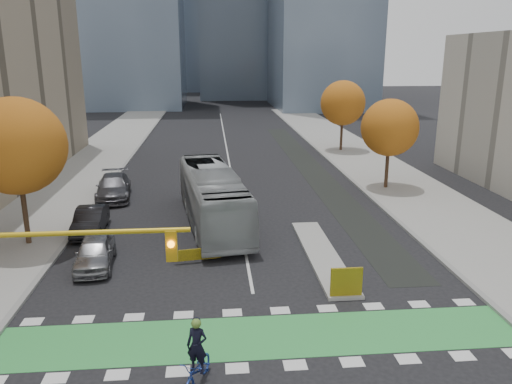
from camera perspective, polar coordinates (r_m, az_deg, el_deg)
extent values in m
plane|color=black|center=(18.41, 1.04, -18.64)|extent=(300.00, 300.00, 0.00)
cube|color=gray|center=(38.47, -22.83, -1.21)|extent=(7.00, 120.00, 0.15)
cube|color=gray|center=(39.64, 17.57, -0.24)|extent=(7.00, 120.00, 0.15)
cube|color=gray|center=(37.55, -17.74, -1.11)|extent=(0.30, 120.00, 0.16)
cube|color=gray|center=(38.43, 12.74, -0.37)|extent=(0.30, 120.00, 0.16)
cube|color=green|center=(19.66, 0.55, -16.18)|extent=(20.00, 3.00, 0.01)
cube|color=silver|center=(56.13, -3.36, 4.87)|extent=(0.15, 70.00, 0.01)
cube|color=black|center=(47.22, 6.20, 2.77)|extent=(2.50, 50.00, 0.01)
cube|color=gray|center=(26.84, 7.53, -7.10)|extent=(1.60, 10.00, 0.16)
cube|color=yellow|center=(22.30, 10.29, -10.07)|extent=(1.40, 0.12, 1.30)
cylinder|color=#332114|center=(30.05, -25.04, -0.86)|extent=(0.28, 0.28, 5.25)
sphere|color=#AE5A15|center=(29.42, -25.70, 4.76)|extent=(5.20, 5.20, 5.20)
cylinder|color=#332114|center=(40.40, 14.78, 3.48)|extent=(0.28, 0.28, 4.55)
sphere|color=#AE5A15|center=(39.96, 15.04, 7.12)|extent=(4.40, 4.40, 4.40)
cylinder|color=#332114|center=(55.57, 9.76, 7.12)|extent=(0.28, 0.28, 4.90)
sphere|color=#AE5A15|center=(55.24, 9.90, 9.99)|extent=(4.80, 4.80, 4.80)
cylinder|color=#BF9914|center=(16.28, -22.12, -4.43)|extent=(8.20, 0.16, 0.16)
cube|color=#BF9914|center=(15.78, -9.63, -6.03)|extent=(0.35, 0.28, 1.00)
sphere|color=orange|center=(15.58, -9.70, -5.92)|extent=(0.22, 0.22, 0.22)
imported|color=navy|center=(17.05, -6.66, -19.63)|extent=(1.39, 2.20, 1.09)
imported|color=black|center=(16.54, -6.76, -17.01)|extent=(0.79, 0.65, 1.85)
sphere|color=#597F2D|center=(16.14, -6.85, -14.70)|extent=(0.32, 0.32, 0.32)
imported|color=#979B9E|center=(31.12, -4.99, -0.55)|extent=(4.69, 12.94, 3.52)
imported|color=gray|center=(26.43, -17.94, -6.55)|extent=(2.14, 4.55, 1.51)
imported|color=black|center=(31.31, -18.43, -3.14)|extent=(1.78, 4.63, 1.51)
imported|color=#504F55|center=(38.35, -15.98, 0.56)|extent=(3.01, 6.03, 1.68)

